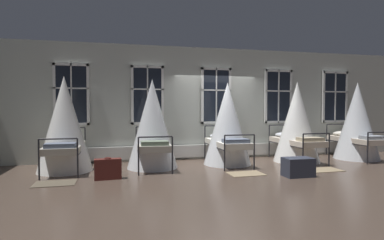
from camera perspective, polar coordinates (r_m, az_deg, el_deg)
The scene contains 13 objects.
ground at distance 8.51m, azimuth 6.57°, elevation -8.12°, with size 24.23×24.23×0.00m, color #4C3D33.
back_wall_with_windows at distance 9.47m, azimuth 4.28°, elevation 3.07°, with size 13.12×0.10×3.33m, color #B2B7AD.
window_bank at distance 9.36m, azimuth 4.49°, elevation -1.01°, with size 9.16×0.10×2.67m.
cot_first at distance 8.04m, azimuth -22.42°, elevation -0.88°, with size 1.29×1.83×2.30m.
cot_second at distance 7.95m, azimuth -7.31°, elevation -0.90°, with size 1.29×1.83×2.26m.
cot_third at distance 8.45m, azimuth 6.54°, elevation -0.87°, with size 1.29×1.82×2.21m.
cot_fourth at distance 9.28m, azimuth 18.75°, elevation -0.53°, with size 1.29×1.83×2.27m.
cot_fifth at distance 10.51m, azimuth 28.10°, elevation -0.30°, with size 1.29×1.83×2.30m.
rug_first at distance 6.93m, azimuth -23.94°, elevation -10.62°, with size 0.80×0.56×0.01m, color brown.
rug_third at distance 7.36m, azimuth 9.88°, elevation -9.72°, with size 0.80×0.56×0.01m, color #8E7A5B.
rug_fourth at distance 8.36m, azimuth 23.13°, elevation -8.43°, with size 0.80×0.56×0.01m, color #8E7A5B.
suitcase_dark at distance 6.92m, azimuth -15.25°, elevation -8.70°, with size 0.57×0.26×0.47m.
travel_trunk at distance 7.34m, azimuth 18.96°, elevation -8.21°, with size 0.64×0.40×0.42m, color #2D3342.
Camera 1 is at (-2.80, -7.89, 1.51)m, focal length 28.94 mm.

